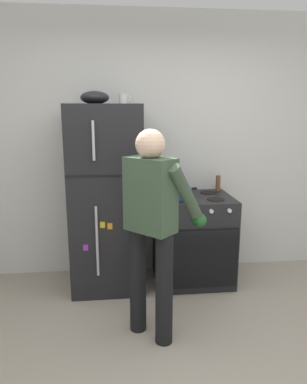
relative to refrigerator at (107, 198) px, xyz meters
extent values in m
cube|color=silver|center=(0.46, 0.38, 0.46)|extent=(6.00, 0.10, 2.70)
cube|color=black|center=(0.00, 0.00, 0.00)|extent=(0.68, 0.68, 1.78)
cube|color=black|center=(0.00, -0.34, 0.28)|extent=(0.67, 0.01, 0.01)
cylinder|color=#B7B7BC|center=(-0.08, -0.36, -0.30)|extent=(0.02, 0.02, 0.65)
cylinder|color=#B7B7BC|center=(-0.08, -0.36, 0.59)|extent=(0.02, 0.02, 0.33)
cube|color=orange|center=(0.03, -0.35, -0.17)|extent=(0.04, 0.01, 0.06)
cube|color=yellow|center=(-0.03, -0.35, -0.16)|extent=(0.04, 0.01, 0.06)
cube|color=blue|center=(0.19, -0.35, 0.18)|extent=(0.04, 0.01, 0.06)
cube|color=purple|center=(-0.19, -0.35, -0.36)|extent=(0.04, 0.01, 0.06)
cube|color=black|center=(0.86, 0.00, -0.45)|extent=(0.76, 0.64, 0.89)
cube|color=black|center=(0.86, -0.32, -0.52)|extent=(0.53, 0.01, 0.32)
cylinder|color=black|center=(0.68, -0.14, 0.00)|extent=(0.17, 0.17, 0.01)
cylinder|color=black|center=(1.05, -0.14, 0.00)|extent=(0.17, 0.17, 0.01)
cylinder|color=black|center=(0.68, 0.14, 0.00)|extent=(0.17, 0.17, 0.01)
cylinder|color=black|center=(1.05, 0.14, 0.00)|extent=(0.17, 0.17, 0.01)
cylinder|color=silver|center=(0.60, -0.33, -0.06)|extent=(0.04, 0.03, 0.04)
cylinder|color=silver|center=(0.77, -0.33, -0.06)|extent=(0.04, 0.03, 0.04)
cylinder|color=silver|center=(0.95, -0.33, -0.06)|extent=(0.04, 0.03, 0.04)
cylinder|color=silver|center=(1.12, -0.33, -0.06)|extent=(0.04, 0.03, 0.04)
cube|color=black|center=(0.86, -0.33, -0.53)|extent=(0.72, 0.03, 0.57)
cylinder|color=black|center=(0.25, -0.83, -0.46)|extent=(0.13, 0.13, 0.86)
cylinder|color=black|center=(0.43, -1.01, -0.46)|extent=(0.13, 0.13, 0.86)
cube|color=#384C38|center=(0.34, -0.92, 0.24)|extent=(0.40, 0.40, 0.54)
sphere|color=beige|center=(0.34, -0.92, 0.60)|extent=(0.21, 0.21, 0.21)
sphere|color=#282828|center=(0.34, -0.92, 0.57)|extent=(0.15, 0.15, 0.15)
cylinder|color=#384C38|center=(0.32, -0.66, 0.24)|extent=(0.35, 0.35, 0.50)
cylinder|color=#384C38|center=(0.60, -0.94, 0.24)|extent=(0.35, 0.35, 0.50)
ellipsoid|color=#1E5123|center=(0.44, -0.54, 0.01)|extent=(0.12, 0.18, 0.10)
ellipsoid|color=#1E5123|center=(0.72, -0.82, 0.01)|extent=(0.12, 0.18, 0.10)
cylinder|color=#19479E|center=(0.70, -0.05, 0.05)|extent=(0.25, 0.25, 0.10)
cube|color=black|center=(0.55, -0.05, 0.09)|extent=(0.05, 0.03, 0.02)
cube|color=black|center=(0.85, -0.05, 0.09)|extent=(0.05, 0.03, 0.02)
cylinder|color=silver|center=(0.18, 0.05, 0.94)|extent=(0.08, 0.08, 0.10)
torus|color=silver|center=(0.22, 0.05, 0.94)|extent=(0.06, 0.01, 0.06)
cylinder|color=brown|center=(1.16, 0.20, 0.09)|extent=(0.05, 0.05, 0.17)
ellipsoid|color=black|center=(-0.08, 0.00, 0.95)|extent=(0.26, 0.26, 0.12)
camera|label=1|loc=(0.10, -3.41, 0.83)|focal=33.62mm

